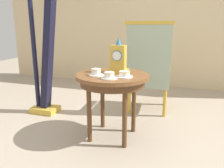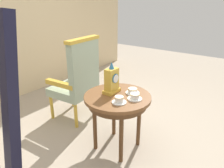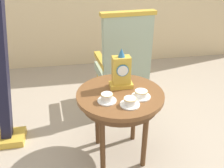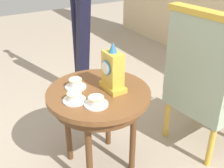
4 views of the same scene
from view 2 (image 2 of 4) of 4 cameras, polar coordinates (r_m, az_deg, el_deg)
ground_plane at (r=2.51m, az=2.44°, el=-16.64°), size 10.00×10.00×0.00m
side_table at (r=2.21m, az=1.48°, el=-4.97°), size 0.70×0.70×0.64m
teacup_left at (r=2.01m, az=1.96°, el=-4.37°), size 0.14×0.14×0.07m
teacup_right at (r=2.09m, az=6.22°, el=-3.49°), size 0.15×0.15×0.06m
teacup_center at (r=2.23m, az=5.62°, el=-1.91°), size 0.15×0.15×0.06m
mantel_clock at (r=2.19m, az=-0.07°, el=0.92°), size 0.19×0.11×0.34m
armchair at (r=2.82m, az=-9.23°, el=1.48°), size 0.59×0.58×1.14m
harp at (r=1.83m, az=-27.31°, el=-9.18°), size 0.40×0.24×1.72m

